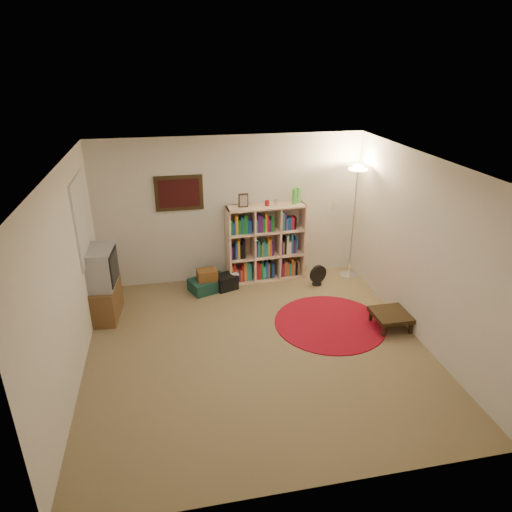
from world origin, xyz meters
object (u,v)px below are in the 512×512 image
(floor_lamp, at_px, (357,185))
(suitcase, at_px, (209,284))
(tv_stand, at_px, (98,285))
(bookshelf, at_px, (264,244))
(floor_fan, at_px, (318,275))
(side_table, at_px, (391,315))

(floor_lamp, distance_m, suitcase, 2.98)
(floor_lamp, height_order, tv_stand, floor_lamp)
(bookshelf, xyz_separation_m, floor_fan, (0.85, -0.45, -0.47))
(floor_fan, height_order, side_table, floor_fan)
(suitcase, bearing_deg, floor_fan, -27.33)
(tv_stand, bearing_deg, suitcase, 23.33)
(floor_fan, xyz_separation_m, side_table, (0.61, -1.51, 0.02))
(floor_fan, xyz_separation_m, suitcase, (-1.87, 0.19, -0.08))
(floor_fan, bearing_deg, side_table, -89.08)
(tv_stand, bearing_deg, side_table, -10.21)
(bookshelf, xyz_separation_m, tv_stand, (-2.70, -0.81, -0.12))
(floor_fan, bearing_deg, floor_lamp, -2.53)
(bookshelf, relative_size, tv_stand, 1.45)
(floor_lamp, bearing_deg, floor_fan, -161.50)
(tv_stand, bearing_deg, floor_lamp, 13.09)
(floor_fan, relative_size, side_table, 0.69)
(floor_lamp, xyz_separation_m, floor_fan, (-0.66, -0.22, -1.49))
(floor_lamp, relative_size, suitcase, 2.76)
(side_table, bearing_deg, floor_lamp, 88.17)
(floor_fan, height_order, suitcase, floor_fan)
(bookshelf, height_order, floor_fan, bookshelf)
(floor_fan, distance_m, side_table, 1.63)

